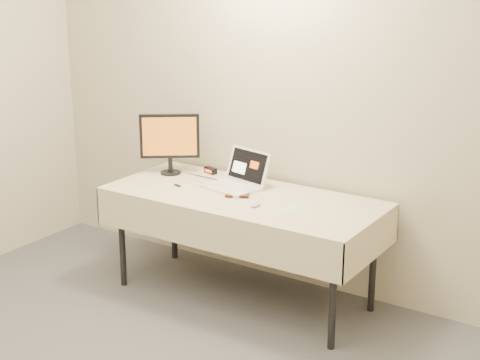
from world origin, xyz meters
The scene contains 9 objects.
back_wall centered at (0.00, 2.50, 1.35)m, with size 4.00×0.10×2.70m, color beige.
table centered at (0.00, 2.05, 0.68)m, with size 1.86×0.81×0.74m.
laptop centered at (-0.12, 2.18, 0.80)m, with size 0.43×0.41×0.25m.
monitor centered at (-0.72, 2.19, 1.00)m, with size 0.36×0.27×0.44m.
book centered at (-0.11, 2.03, 0.84)m, with size 0.16×0.02×0.21m, color brown.
alarm_clock centered at (-0.48, 2.35, 0.76)m, with size 0.11×0.07×0.04m.
clicker centered at (0.19, 1.90, 0.75)m, with size 0.05×0.09×0.02m, color #BBBBBE.
paper_form centered at (0.40, 2.01, 0.74)m, with size 0.11×0.27×0.00m, color #BBE5B6.
usb_dongle centered at (-0.49, 1.97, 0.74)m, with size 0.06×0.02×0.01m, color black.
Camera 1 is at (2.50, -1.83, 2.24)m, focal length 55.00 mm.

